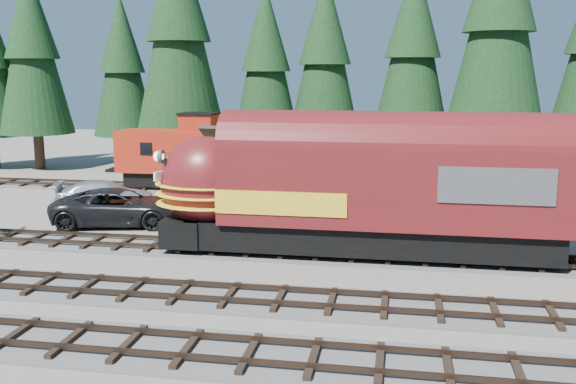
% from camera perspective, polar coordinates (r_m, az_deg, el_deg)
% --- Properties ---
extents(ground, '(120.00, 120.00, 0.00)m').
position_cam_1_polar(ground, '(24.33, 1.54, -8.20)').
color(ground, '#6B665B').
rests_on(ground, ground).
extents(track_siding, '(68.00, 3.20, 0.33)m').
position_cam_1_polar(track_siding, '(28.66, 23.12, -6.02)').
color(track_siding, '#4C4947').
rests_on(track_siding, ground).
extents(track_spur, '(32.00, 3.20, 0.33)m').
position_cam_1_polar(track_spur, '(43.62, -7.98, 0.23)').
color(track_spur, '#4C4947').
rests_on(track_spur, ground).
extents(depot, '(12.80, 7.00, 5.30)m').
position_cam_1_polar(depot, '(33.81, 4.21, 2.28)').
color(depot, gold).
rests_on(depot, ground).
extents(conifer_backdrop, '(78.89, 23.75, 16.86)m').
position_cam_1_polar(conifer_backdrop, '(47.25, 17.86, 12.82)').
color(conifer_backdrop, black).
rests_on(conifer_backdrop, ground).
extents(locomotive, '(17.52, 3.48, 4.76)m').
position_cam_1_polar(locomotive, '(27.35, 5.19, -0.16)').
color(locomotive, black).
rests_on(locomotive, ground).
extents(caboose, '(9.19, 2.66, 4.78)m').
position_cam_1_polar(caboose, '(43.49, -8.93, 3.29)').
color(caboose, black).
rests_on(caboose, ground).
extents(pickup_truck_a, '(7.30, 4.48, 1.89)m').
position_cam_1_polar(pickup_truck_a, '(34.40, -14.75, -1.31)').
color(pickup_truck_a, black).
rests_on(pickup_truck_a, ground).
extents(pickup_truck_b, '(6.11, 3.93, 1.65)m').
position_cam_1_polar(pickup_truck_b, '(38.70, -15.90, -0.25)').
color(pickup_truck_b, '#9D9FA5').
rests_on(pickup_truck_b, ground).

